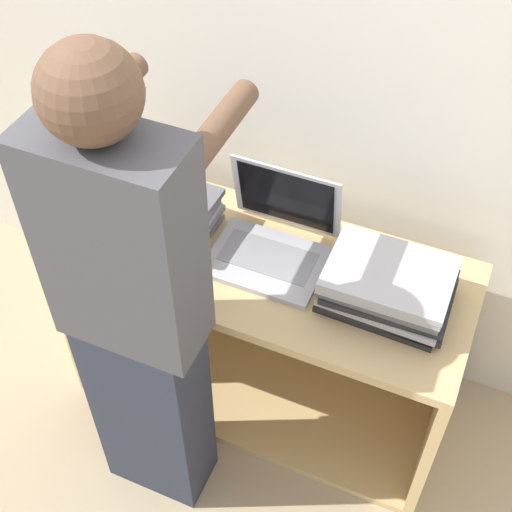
{
  "coord_description": "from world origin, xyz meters",
  "views": [
    {
      "loc": [
        0.59,
        -1.16,
        2.45
      ],
      "look_at": [
        0.0,
        0.2,
        0.87
      ],
      "focal_mm": 50.0,
      "sensor_mm": 36.0,
      "label": 1
    }
  ],
  "objects_px": {
    "person": "(136,317)",
    "laptop_open": "(273,240)",
    "laptop_stack_left": "(155,213)",
    "laptop_stack_right": "(388,286)"
  },
  "relations": [
    {
      "from": "person",
      "to": "laptop_open",
      "type": "bearing_deg",
      "value": 67.27
    },
    {
      "from": "laptop_stack_left",
      "to": "person",
      "type": "distance_m",
      "value": 0.49
    },
    {
      "from": "laptop_stack_left",
      "to": "person",
      "type": "height_order",
      "value": "person"
    },
    {
      "from": "laptop_open",
      "to": "laptop_stack_right",
      "type": "xyz_separation_m",
      "value": [
        0.4,
        -0.06,
        0.02
      ]
    },
    {
      "from": "laptop_stack_left",
      "to": "laptop_stack_right",
      "type": "height_order",
      "value": "same"
    },
    {
      "from": "laptop_stack_right",
      "to": "person",
      "type": "bearing_deg",
      "value": -143.91
    },
    {
      "from": "laptop_open",
      "to": "person",
      "type": "bearing_deg",
      "value": -112.73
    },
    {
      "from": "laptop_stack_left",
      "to": "person",
      "type": "xyz_separation_m",
      "value": [
        0.19,
        -0.44,
        0.06
      ]
    },
    {
      "from": "laptop_open",
      "to": "laptop_stack_left",
      "type": "relative_size",
      "value": 0.93
    },
    {
      "from": "laptop_stack_right",
      "to": "person",
      "type": "height_order",
      "value": "person"
    }
  ]
}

